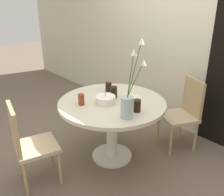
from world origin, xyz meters
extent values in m
plane|color=#6B5B4C|center=(0.00, 0.00, 0.00)|extent=(16.00, 16.00, 0.00)
cube|color=beige|center=(0.00, 1.25, 1.30)|extent=(8.00, 0.05, 2.60)
cylinder|color=beige|center=(0.00, 0.00, 0.71)|extent=(1.20, 1.20, 0.04)
cylinder|color=silver|center=(0.00, 0.00, 0.36)|extent=(0.13, 0.13, 0.66)
cylinder|color=silver|center=(0.00, 0.00, 0.01)|extent=(0.48, 0.48, 0.03)
cube|color=tan|center=(0.38, 0.78, 0.41)|extent=(0.53, 0.53, 0.04)
cube|color=tan|center=(0.45, 0.94, 0.66)|extent=(0.36, 0.20, 0.46)
cylinder|color=tan|center=(0.15, 0.70, 0.20)|extent=(0.03, 0.03, 0.39)
cylinder|color=tan|center=(0.45, 0.55, 0.20)|extent=(0.03, 0.03, 0.39)
cylinder|color=tan|center=(0.30, 1.01, 0.20)|extent=(0.03, 0.03, 0.39)
cylinder|color=tan|center=(0.60, 0.86, 0.20)|extent=(0.03, 0.03, 0.39)
cube|color=tan|center=(-0.21, -0.84, 0.41)|extent=(0.48, 0.48, 0.04)
cube|color=tan|center=(-0.25, -1.02, 0.66)|extent=(0.38, 0.13, 0.46)
cylinder|color=tan|center=(0.00, -0.72, 0.20)|extent=(0.03, 0.03, 0.39)
cylinder|color=tan|center=(-0.33, -0.63, 0.20)|extent=(0.03, 0.03, 0.39)
cylinder|color=tan|center=(-0.08, -1.05, 0.20)|extent=(0.03, 0.03, 0.39)
cylinder|color=tan|center=(-0.41, -0.96, 0.20)|extent=(0.03, 0.03, 0.39)
cylinder|color=white|center=(-0.01, -0.09, 0.78)|extent=(0.22, 0.22, 0.08)
cylinder|color=#E54C4C|center=(-0.01, -0.09, 0.84)|extent=(0.01, 0.01, 0.04)
cylinder|color=#9EB2AD|center=(0.38, -0.15, 0.84)|extent=(0.13, 0.13, 0.21)
cylinder|color=#4C7538|center=(0.44, -0.11, 1.12)|extent=(0.11, 0.09, 0.35)
cone|color=silver|center=(0.49, -0.07, 1.29)|extent=(0.05, 0.05, 0.06)
cylinder|color=#4C7538|center=(0.41, -0.10, 1.20)|extent=(0.07, 0.11, 0.52)
cone|color=silver|center=(0.44, -0.05, 1.46)|extent=(0.05, 0.05, 0.06)
cylinder|color=#4C7538|center=(0.40, -0.14, 1.16)|extent=(0.05, 0.04, 0.43)
cone|color=silver|center=(0.42, -0.12, 1.37)|extent=(0.05, 0.05, 0.06)
cylinder|color=silver|center=(0.08, 0.24, 0.74)|extent=(0.20, 0.20, 0.01)
cylinder|color=black|center=(-0.07, 0.09, 0.80)|extent=(0.08, 0.08, 0.13)
cylinder|color=maroon|center=(-0.16, -0.30, 0.80)|extent=(0.07, 0.07, 0.12)
cylinder|color=black|center=(0.36, 0.02, 0.80)|extent=(0.08, 0.08, 0.13)
cylinder|color=black|center=(-0.26, 0.18, 0.79)|extent=(0.08, 0.08, 0.11)
camera|label=1|loc=(1.88, -1.71, 1.84)|focal=40.00mm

